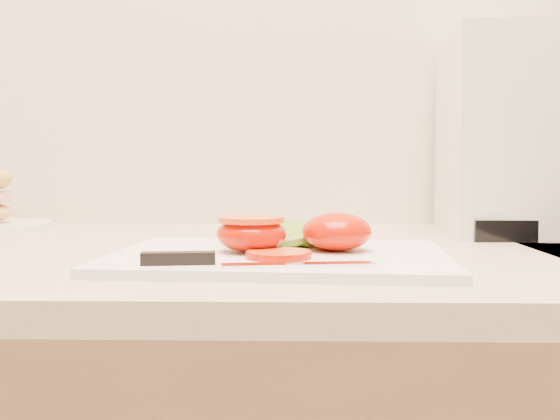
{
  "coord_description": "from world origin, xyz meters",
  "views": [
    {
      "loc": [
        -0.13,
        0.88,
        1.03
      ],
      "look_at": [
        -0.14,
        1.56,
        0.99
      ],
      "focal_mm": 40.0,
      "sensor_mm": 36.0,
      "label": 1
    }
  ],
  "objects": [
    {
      "name": "tomato_slice_0",
      "position": [
        -0.14,
        1.51,
        0.94
      ],
      "size": [
        0.07,
        0.07,
        0.01
      ],
      "primitive_type": "cylinder",
      "color": "#EF5D12",
      "rests_on": "cutting_board"
    },
    {
      "name": "tomato_half_dome",
      "position": [
        -0.08,
        1.57,
        0.96
      ],
      "size": [
        0.08,
        0.08,
        0.04
      ],
      "primitive_type": "ellipsoid",
      "color": "red",
      "rests_on": "cutting_board"
    },
    {
      "name": "appliance",
      "position": [
        0.21,
        1.85,
        1.08
      ],
      "size": [
        0.22,
        0.27,
        0.3
      ],
      "primitive_type": "cube",
      "rotation": [
        0.0,
        0.0,
        -0.09
      ],
      "color": "white",
      "rests_on": "counter"
    },
    {
      "name": "knife",
      "position": [
        -0.19,
        1.46,
        0.94
      ],
      "size": [
        0.22,
        0.04,
        0.01
      ],
      "rotation": [
        0.0,
        0.0,
        0.12
      ],
      "color": "silver",
      "rests_on": "cutting_board"
    },
    {
      "name": "lettuce_leaf_0",
      "position": [
        -0.15,
        1.63,
        0.95
      ],
      "size": [
        0.16,
        0.15,
        0.02
      ],
      "primitive_type": "ellipsoid",
      "rotation": [
        0.0,
        0.0,
        -0.6
      ],
      "color": "#7CAE2E",
      "rests_on": "cutting_board"
    },
    {
      "name": "cutting_board",
      "position": [
        -0.14,
        1.55,
        0.94
      ],
      "size": [
        0.37,
        0.28,
        0.01
      ],
      "primitive_type": "cube",
      "rotation": [
        0.0,
        0.0,
        -0.08
      ],
      "color": "white",
      "rests_on": "counter"
    },
    {
      "name": "tomato_half_cut",
      "position": [
        -0.17,
        1.55,
        0.96
      ],
      "size": [
        0.08,
        0.08,
        0.04
      ],
      "color": "red",
      "rests_on": "cutting_board"
    },
    {
      "name": "lettuce_leaf_1",
      "position": [
        -0.11,
        1.63,
        0.95
      ],
      "size": [
        0.13,
        0.13,
        0.02
      ],
      "primitive_type": "ellipsoid",
      "rotation": [
        0.0,
        0.0,
        0.76
      ],
      "color": "#7CAE2E",
      "rests_on": "cutting_board"
    }
  ]
}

